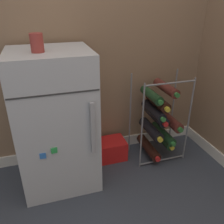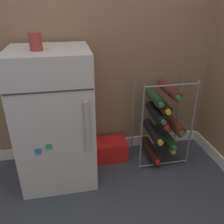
% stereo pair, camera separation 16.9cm
% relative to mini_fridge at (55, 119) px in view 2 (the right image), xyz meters
% --- Properties ---
extents(ground_plane, '(14.00, 14.00, 0.00)m').
position_rel_mini_fridge_xyz_m(ground_plane, '(0.36, -0.43, -0.47)').
color(ground_plane, '#333842').
extents(mini_fridge, '(0.50, 0.48, 0.93)m').
position_rel_mini_fridge_xyz_m(mini_fridge, '(0.00, 0.00, 0.00)').
color(mini_fridge, '#B7BABF').
rests_on(mini_fridge, ground_plane).
extents(wine_rack, '(0.40, 0.33, 0.69)m').
position_rel_mini_fridge_xyz_m(wine_rack, '(0.79, 0.05, -0.14)').
color(wine_rack, slate).
rests_on(wine_rack, ground_plane).
extents(soda_box, '(0.26, 0.19, 0.16)m').
position_rel_mini_fridge_xyz_m(soda_box, '(0.40, 0.13, -0.39)').
color(soda_box, red).
rests_on(soda_box, ground_plane).
extents(fridge_top_cup, '(0.07, 0.07, 0.10)m').
position_rel_mini_fridge_xyz_m(fridge_top_cup, '(-0.06, -0.05, 0.52)').
color(fridge_top_cup, maroon).
rests_on(fridge_top_cup, mini_fridge).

